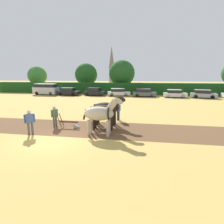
% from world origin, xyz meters
% --- Properties ---
extents(ground_plane, '(240.00, 240.00, 0.00)m').
position_xyz_m(ground_plane, '(0.00, 0.00, 0.00)').
color(ground_plane, tan).
extents(plowed_furrow_strip, '(32.85, 4.75, 0.01)m').
position_xyz_m(plowed_furrow_strip, '(-2.42, 2.39, 0.00)').
color(plowed_furrow_strip, brown).
rests_on(plowed_furrow_strip, ground).
extents(hedgerow, '(57.02, 1.79, 2.41)m').
position_xyz_m(hedgerow, '(0.00, 27.63, 1.21)').
color(hedgerow, '#194719').
rests_on(hedgerow, ground).
extents(tree_far_left, '(4.69, 4.69, 6.26)m').
position_xyz_m(tree_far_left, '(-21.57, 31.90, 3.91)').
color(tree_far_left, brown).
rests_on(tree_far_left, ground).
extents(tree_left, '(5.34, 5.34, 6.82)m').
position_xyz_m(tree_left, '(-8.51, 31.82, 4.13)').
color(tree_left, '#423323').
rests_on(tree_left, ground).
extents(tree_center_left, '(5.80, 5.80, 7.33)m').
position_xyz_m(tree_center_left, '(0.32, 30.72, 4.42)').
color(tree_center_left, '#4C3823').
rests_on(tree_center_left, ground).
extents(church_spire, '(2.25, 2.25, 14.63)m').
position_xyz_m(church_spire, '(-6.87, 56.99, 7.66)').
color(church_spire, gray).
rests_on(church_spire, ground).
extents(draft_horse_lead_left, '(2.71, 1.00, 2.55)m').
position_xyz_m(draft_horse_lead_left, '(2.64, 1.27, 1.44)').
color(draft_horse_lead_left, '#B2A38E').
rests_on(draft_horse_lead_left, ground).
extents(draft_horse_lead_right, '(2.68, 0.90, 2.48)m').
position_xyz_m(draft_horse_lead_right, '(2.61, 2.50, 1.39)').
color(draft_horse_lead_right, black).
rests_on(draft_horse_lead_right, ground).
extents(draft_horse_trail_left, '(2.74, 0.90, 2.36)m').
position_xyz_m(draft_horse_trail_left, '(2.57, 3.73, 1.37)').
color(draft_horse_trail_left, black).
rests_on(draft_horse_trail_left, ground).
extents(plow, '(1.70, 0.47, 1.13)m').
position_xyz_m(plow, '(-0.00, 2.44, 0.32)').
color(plow, '#4C331E').
rests_on(plow, ground).
extents(farmer_at_plow, '(0.36, 0.61, 1.58)m').
position_xyz_m(farmer_at_plow, '(-1.27, 2.50, 0.91)').
color(farmer_at_plow, '#4C4C4C').
rests_on(farmer_at_plow, ground).
extents(farmer_beside_team, '(0.34, 0.62, 1.61)m').
position_xyz_m(farmer_beside_team, '(3.22, 5.32, 0.93)').
color(farmer_beside_team, '#28334C').
rests_on(farmer_beside_team, ground).
extents(farmer_onlooker_left, '(0.55, 0.46, 1.66)m').
position_xyz_m(farmer_onlooker_left, '(-1.92, 0.44, 0.97)').
color(farmer_onlooker_left, '#4C4C4C').
rests_on(farmer_onlooker_left, ground).
extents(parked_van, '(5.06, 2.21, 2.26)m').
position_xyz_m(parked_van, '(-14.49, 23.61, 1.16)').
color(parked_van, '#BCBCC1').
rests_on(parked_van, ground).
extents(parked_car_left, '(4.58, 2.16, 1.53)m').
position_xyz_m(parked_car_left, '(-9.50, 23.42, 0.74)').
color(parked_car_left, black).
rests_on(parked_car_left, ground).
extents(parked_car_center_left, '(4.21, 2.27, 1.55)m').
position_xyz_m(parked_car_center_left, '(-4.25, 23.98, 0.74)').
color(parked_car_center_left, black).
rests_on(parked_car_center_left, ground).
extents(parked_car_center, '(4.56, 2.50, 1.46)m').
position_xyz_m(parked_car_center, '(0.50, 24.20, 0.71)').
color(parked_car_center, silver).
rests_on(parked_car_center, ground).
extents(parked_car_center_right, '(4.30, 1.86, 1.49)m').
position_xyz_m(parked_car_center_right, '(5.43, 23.93, 0.72)').
color(parked_car_center_right, '#565B66').
rests_on(parked_car_center_right, ground).
extents(parked_car_right, '(4.00, 1.87, 1.42)m').
position_xyz_m(parked_car_right, '(10.89, 23.67, 0.69)').
color(parked_car_right, silver).
rests_on(parked_car_right, ground).
extents(parked_car_far_right, '(4.43, 2.48, 1.46)m').
position_xyz_m(parked_car_far_right, '(15.63, 23.57, 0.71)').
color(parked_car_far_right, '#9E9EA8').
rests_on(parked_car_far_right, ground).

